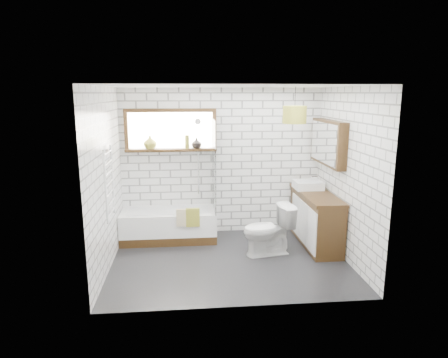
{
  "coord_description": "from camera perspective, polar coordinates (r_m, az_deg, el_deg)",
  "views": [
    {
      "loc": [
        -0.61,
        -5.45,
        2.41
      ],
      "look_at": [
        -0.06,
        0.25,
        1.17
      ],
      "focal_mm": 32.0,
      "sensor_mm": 36.0,
      "label": 1
    }
  ],
  "objects": [
    {
      "name": "ceiling",
      "position": [
        5.48,
        0.86,
        13.18
      ],
      "size": [
        3.4,
        2.6,
        0.01
      ],
      "primitive_type": "cube",
      "color": "white",
      "rests_on": "ground"
    },
    {
      "name": "tap",
      "position": [
        6.79,
        13.21,
        -0.28
      ],
      "size": [
        0.04,
        0.04,
        0.15
      ],
      "primitive_type": "cylinder",
      "rotation": [
        0.0,
        0.0,
        -0.33
      ],
      "color": "silver",
      "rests_on": "vanity"
    },
    {
      "name": "floor",
      "position": [
        5.99,
        0.78,
        -11.6
      ],
      "size": [
        3.4,
        2.6,
        0.01
      ],
      "primitive_type": "cube",
      "color": "black",
      "rests_on": "ground"
    },
    {
      "name": "pendant",
      "position": [
        5.98,
        10.05,
        9.03
      ],
      "size": [
        0.35,
        0.35,
        0.25
      ],
      "primitive_type": "cylinder",
      "color": "olive",
      "rests_on": "ceiling"
    },
    {
      "name": "window",
      "position": [
        6.74,
        -7.62,
        6.89
      ],
      "size": [
        1.52,
        0.16,
        0.68
      ],
      "primitive_type": "cube",
      "color": "black",
      "rests_on": "wall_back"
    },
    {
      "name": "vanity",
      "position": [
        6.64,
        12.95,
        -5.51
      ],
      "size": [
        0.48,
        1.49,
        0.85
      ],
      "primitive_type": "cube",
      "color": "black",
      "rests_on": "floor"
    },
    {
      "name": "wall_front",
      "position": [
        4.34,
        2.72,
        -3.32
      ],
      "size": [
        3.4,
        0.01,
        2.5
      ],
      "primitive_type": "cube",
      "color": "white",
      "rests_on": "ground"
    },
    {
      "name": "towel_beige",
      "position": [
        6.36,
        -5.87,
        -5.51
      ],
      "size": [
        0.21,
        0.05,
        0.28
      ],
      "primitive_type": "cube",
      "color": "tan",
      "rests_on": "bathtub"
    },
    {
      "name": "wall_left",
      "position": [
        5.68,
        -16.55,
        -0.12
      ],
      "size": [
        0.01,
        2.6,
        2.5
      ],
      "primitive_type": "cube",
      "color": "white",
      "rests_on": "ground"
    },
    {
      "name": "basin",
      "position": [
        6.76,
        11.9,
        -0.82
      ],
      "size": [
        0.45,
        0.39,
        0.13
      ],
      "primitive_type": "cube",
      "color": "white",
      "rests_on": "vanity"
    },
    {
      "name": "shower_riser",
      "position": [
        6.79,
        -3.71,
        3.18
      ],
      "size": [
        0.02,
        0.02,
        1.3
      ],
      "primitive_type": "cylinder",
      "color": "silver",
      "rests_on": "wall_back"
    },
    {
      "name": "towel_radiator",
      "position": [
        5.68,
        -16.08,
        -0.6
      ],
      "size": [
        0.06,
        0.52,
        1.0
      ],
      "primitive_type": "cube",
      "color": "white",
      "rests_on": "wall_left"
    },
    {
      "name": "towel_green",
      "position": [
        6.36,
        -4.48,
        -5.48
      ],
      "size": [
        0.22,
        0.06,
        0.3
      ],
      "primitive_type": "cube",
      "color": "olive",
      "rests_on": "bathtub"
    },
    {
      "name": "mirror_cabinet",
      "position": [
        6.49,
        14.65,
        5.07
      ],
      "size": [
        0.16,
        1.2,
        0.7
      ],
      "primitive_type": "cube",
      "color": "black",
      "rests_on": "wall_right"
    },
    {
      "name": "vase_dark",
      "position": [
        6.73,
        -3.93,
        4.98
      ],
      "size": [
        0.2,
        0.2,
        0.18
      ],
      "primitive_type": "imported",
      "rotation": [
        0.0,
        0.0,
        0.18
      ],
      "color": "black",
      "rests_on": "window"
    },
    {
      "name": "wall_back",
      "position": [
        6.88,
        -0.38,
        2.48
      ],
      "size": [
        3.4,
        0.01,
        2.5
      ],
      "primitive_type": "cube",
      "color": "white",
      "rests_on": "ground"
    },
    {
      "name": "toilet",
      "position": [
        6.1,
        6.29,
        -7.26
      ],
      "size": [
        0.56,
        0.82,
        0.77
      ],
      "primitive_type": "imported",
      "rotation": [
        0.0,
        0.0,
        -1.39
      ],
      "color": "white",
      "rests_on": "floor"
    },
    {
      "name": "vase_olive",
      "position": [
        6.75,
        -10.52,
        5.02
      ],
      "size": [
        0.23,
        0.23,
        0.22
      ],
      "primitive_type": "imported",
      "rotation": [
        0.0,
        0.0,
        -0.06
      ],
      "color": "olive",
      "rests_on": "window"
    },
    {
      "name": "wall_right",
      "position": [
        6.03,
        17.14,
        0.55
      ],
      "size": [
        0.01,
        2.6,
        2.5
      ],
      "primitive_type": "cube",
      "color": "white",
      "rests_on": "ground"
    },
    {
      "name": "shower_screen",
      "position": [
        6.52,
        -1.44,
        1.97
      ],
      "size": [
        0.02,
        0.72,
        1.5
      ],
      "primitive_type": "cube",
      "color": "white",
      "rests_on": "bathtub"
    },
    {
      "name": "bathtub",
      "position": [
        6.76,
        -7.86,
        -6.54
      ],
      "size": [
        1.56,
        0.69,
        0.5
      ],
      "primitive_type": "cube",
      "color": "white",
      "rests_on": "floor"
    },
    {
      "name": "bottle",
      "position": [
        6.73,
        -5.3,
        5.14
      ],
      "size": [
        0.08,
        0.08,
        0.22
      ],
      "primitive_type": "cylinder",
      "rotation": [
        0.0,
        0.0,
        -0.16
      ],
      "color": "olive",
      "rests_on": "window"
    }
  ]
}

